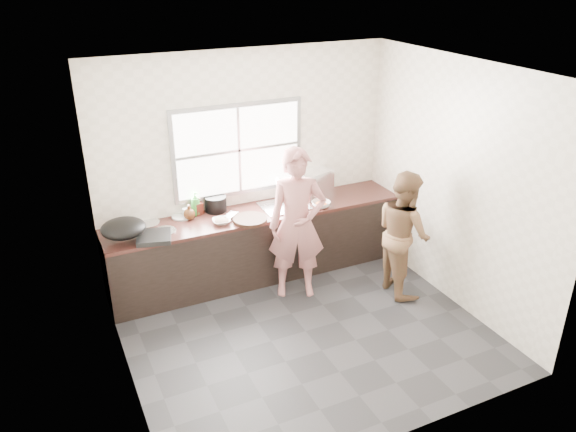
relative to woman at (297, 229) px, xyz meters
name	(u,v)px	position (x,y,z in m)	size (l,w,h in m)	color
floor	(306,332)	(-0.25, -0.74, -0.83)	(3.60, 3.20, 0.01)	#2B2B2D
ceiling	(310,71)	(-0.25, -0.74, 1.88)	(3.60, 3.20, 0.01)	silver
wall_back	(246,164)	(-0.25, 0.87, 0.53)	(3.60, 0.01, 2.70)	silver
wall_left	(114,254)	(-2.06, -0.74, 0.53)	(0.01, 3.20, 2.70)	silver
wall_right	(456,185)	(1.55, -0.74, 0.53)	(0.01, 3.20, 2.70)	beige
wall_front	(409,299)	(-0.25, -2.34, 0.53)	(3.60, 0.01, 2.70)	beige
cabinet	(258,245)	(-0.25, 0.55, -0.41)	(3.60, 0.62, 0.82)	black
countertop	(257,213)	(-0.25, 0.55, 0.02)	(3.60, 0.64, 0.04)	#371B16
sink	(284,206)	(0.10, 0.55, 0.04)	(0.55, 0.45, 0.02)	silver
faucet	(277,189)	(0.10, 0.75, 0.19)	(0.02, 0.02, 0.30)	silver
window_frame	(238,150)	(-0.35, 0.85, 0.73)	(1.60, 0.05, 1.10)	#9EA0A5
window_glazing	(239,150)	(-0.35, 0.83, 0.73)	(1.50, 0.01, 1.00)	white
woman	(297,229)	(0.00, 0.00, 0.00)	(0.60, 0.40, 1.65)	#B7706D
person_side	(403,233)	(1.13, -0.45, -0.08)	(0.72, 0.56, 1.48)	brown
cutting_board	(250,220)	(-0.43, 0.34, 0.06)	(0.39, 0.39, 0.04)	black
cleaver	(231,215)	(-0.59, 0.52, 0.08)	(0.19, 0.09, 0.01)	#B9BBC0
bowl_mince	(221,221)	(-0.74, 0.43, 0.06)	(0.20, 0.20, 0.05)	white
bowl_crabs	(321,205)	(0.50, 0.35, 0.07)	(0.18, 0.18, 0.06)	silver
bowl_held	(290,211)	(0.07, 0.34, 0.07)	(0.18, 0.18, 0.06)	white
black_pot	(216,204)	(-0.69, 0.78, 0.13)	(0.25, 0.25, 0.18)	black
plate_food	(182,216)	(-1.10, 0.78, 0.05)	(0.24, 0.24, 0.02)	silver
bottle_green	(195,203)	(-0.93, 0.78, 0.18)	(0.11, 0.11, 0.29)	green
bottle_brown_tall	(198,206)	(-0.90, 0.78, 0.14)	(0.09, 0.09, 0.20)	#481A12
bottle_brown_short	(189,212)	(-1.03, 0.70, 0.12)	(0.12, 0.12, 0.16)	#502C14
glass_jar	(186,213)	(-1.06, 0.76, 0.09)	(0.08, 0.08, 0.11)	white
burner	(154,237)	(-1.52, 0.36, 0.06)	(0.35, 0.35, 0.05)	black
wok	(123,228)	(-1.81, 0.45, 0.19)	(0.47, 0.47, 0.18)	black
dish_rack	(313,183)	(0.58, 0.73, 0.20)	(0.44, 0.31, 0.33)	white
pot_lid_left	(165,231)	(-1.37, 0.50, 0.04)	(0.25, 0.25, 0.01)	silver
pot_lid_right	(147,223)	(-1.50, 0.78, 0.04)	(0.28, 0.28, 0.01)	silver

